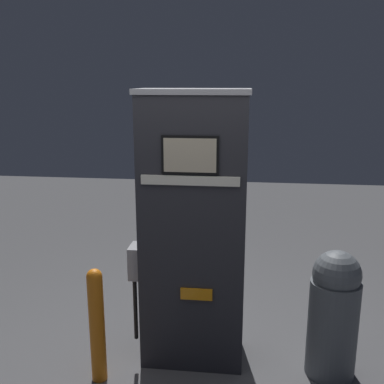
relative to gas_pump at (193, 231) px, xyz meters
The scene contains 4 objects.
ground_plane 1.12m from the gas_pump, 89.26° to the right, with size 14.00×14.00×0.00m, color #4C4C4F.
gas_pump is the anchor object (origin of this frame).
safety_bollard 1.00m from the gas_pump, 150.13° to the right, with size 0.12×0.12×0.91m.
trash_bin 1.24m from the gas_pump, ahead, with size 0.38×0.38×1.02m.
Camera 1 is at (0.38, -3.09, 2.24)m, focal length 42.00 mm.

